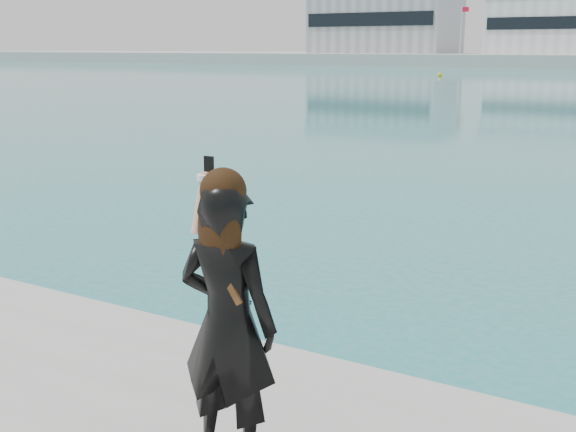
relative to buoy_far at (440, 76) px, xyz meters
The scene contains 5 objects.
warehouse_grey_left 60.77m from the buoy_far, 119.19° to the left, with size 26.52×16.36×11.50m.
warehouse_white 53.18m from the buoy_far, 86.08° to the left, with size 24.48×15.35×9.50m.
flagpole_left 47.72m from the buoy_far, 105.08° to the left, with size 1.28×0.16×8.00m.
buoy_far is the anchor object (origin of this frame).
woman 80.04m from the buoy_far, 71.77° to the right, with size 0.67×0.46×1.85m.
Camera 1 is at (1.79, -3.91, 3.29)m, focal length 45.00 mm.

